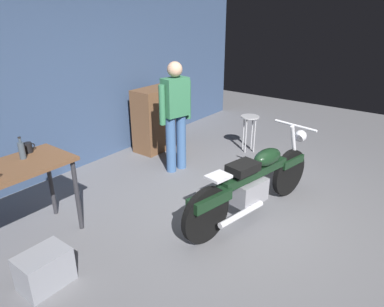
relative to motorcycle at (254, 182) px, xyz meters
The scene contains 10 objects.
ground_plane 0.50m from the motorcycle, 147.32° to the left, with size 12.00×12.00×0.00m, color slate.
back_wall 3.13m from the motorcycle, 93.75° to the left, with size 8.00×0.12×3.10m, color #384C70.
workbench 2.68m from the motorcycle, 140.64° to the left, with size 1.30×0.64×0.90m.
motorcycle is the anchor object (origin of this frame).
person_standing 1.70m from the motorcycle, 74.31° to the left, with size 0.56×0.30×1.67m.
shop_stool 2.10m from the motorcycle, 30.08° to the left, with size 0.32×0.32×0.64m.
wooden_dresser 2.59m from the motorcycle, 69.28° to the left, with size 0.80×0.47×1.10m.
storage_bin 2.41m from the motorcycle, 157.03° to the left, with size 0.44×0.32×0.34m, color gray.
mug_black_matte 2.58m from the motorcycle, 131.30° to the left, with size 0.13×0.09×0.11m.
bottle 2.59m from the motorcycle, 135.22° to the left, with size 0.06×0.06×0.24m.
Camera 1 is at (-3.19, -1.77, 2.35)m, focal length 32.49 mm.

